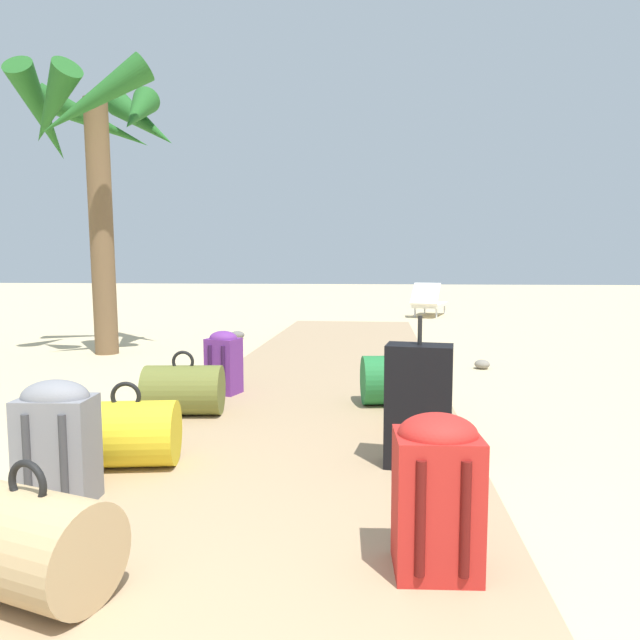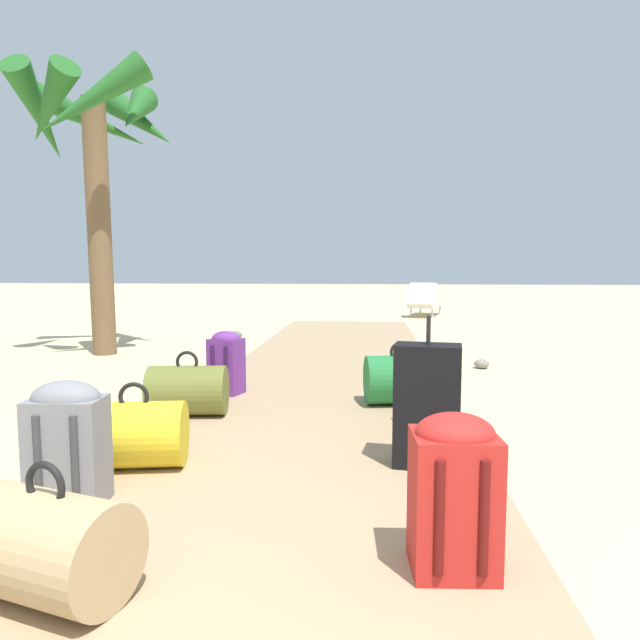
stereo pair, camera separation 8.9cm
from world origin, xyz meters
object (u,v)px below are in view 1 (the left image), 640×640
Objects in this scene: duffel_bag_tan at (31,544)px; duffel_bag_green at (396,380)px; backpack_orange at (426,388)px; duffel_bag_yellow at (127,433)px; backpack_grey at (57,439)px; suitcase_black at (419,406)px; backpack_red at (437,489)px; palm_tree_far_left at (96,140)px; duffel_bag_olive at (184,390)px; backpack_purple at (223,361)px; lounge_chair at (429,302)px.

duffel_bag_tan is 1.04× the size of duffel_bag_green.
backpack_orange is 0.90× the size of duffel_bag_green.
duffel_bag_yellow is 1.23m from duffel_bag_tan.
duffel_bag_yellow is at bearing -134.41° from duffel_bag_green.
duffel_bag_yellow is 1.02× the size of backpack_grey.
duffel_bag_green is (-0.08, 1.39, -0.14)m from suitcase_black.
palm_tree_far_left is (-3.87, 5.14, 2.40)m from backpack_red.
duffel_bag_olive reaches higher than duffel_bag_yellow.
backpack_red is 3.09m from backpack_purple.
lounge_chair is (2.31, 11.49, 0.07)m from duffel_bag_tan.
duffel_bag_tan is 1.02× the size of duffel_bag_olive.
lounge_chair is (0.84, 9.39, -0.03)m from backpack_orange.
duffel_bag_yellow is 2.16m from duffel_bag_green.
duffel_bag_olive is at bearing -54.80° from palm_tree_far_left.
duffel_bag_tan is 0.17× the size of palm_tree_far_left.
suitcase_black is 1.94m from duffel_bag_tan.
backpack_red is at bearing -90.50° from suitcase_black.
palm_tree_far_left is (-3.80, 2.68, 2.51)m from duffel_bag_green.
duffel_bag_yellow reaches higher than duffel_bag_tan.
backpack_orange reaches higher than duffel_bag_olive.
suitcase_black is at bearing -95.34° from lounge_chair.
suitcase_black is at bearing 5.66° from duffel_bag_yellow.
duffel_bag_olive is (-1.65, 0.91, -0.15)m from suitcase_black.
backpack_grey is at bearing 114.75° from duffel_bag_tan.
palm_tree_far_left is (-2.51, 5.43, 2.53)m from duffel_bag_tan.
palm_tree_far_left is at bearing 144.79° from duffel_bag_green.
suitcase_black is 1.40m from duffel_bag_green.
palm_tree_far_left is at bearing -128.52° from lounge_chair.
suitcase_black reaches higher than backpack_purple.
palm_tree_far_left reaches higher than duffel_bag_green.
palm_tree_far_left is 2.22× the size of lounge_chair.
duffel_bag_green reaches higher than duffel_bag_yellow.
duffel_bag_yellow is 1.77m from backpack_purple.
lounge_chair reaches higher than duffel_bag_yellow.
lounge_chair is at bearing 76.28° from backpack_grey.
duffel_bag_olive is 1.57m from backpack_grey.
backpack_purple reaches higher than duffel_bag_tan.
lounge_chair is at bearing 83.33° from duffel_bag_green.
backpack_red is 1.07m from suitcase_black.
duffel_bag_tan is at bearing -86.57° from backpack_purple.
suitcase_black is at bearing 21.38° from backpack_grey.
duffel_bag_green is (1.51, 1.54, 0.01)m from duffel_bag_yellow.
backpack_red is 0.70× the size of suitcase_black.
backpack_grey is (-0.10, -0.50, 0.12)m from duffel_bag_yellow.
lounge_chair is (2.53, 10.28, 0.07)m from duffel_bag_yellow.
backpack_purple is (0.05, 1.77, 0.10)m from duffel_bag_yellow.
backpack_purple is (-0.18, 2.98, 0.10)m from duffel_bag_tan.
duffel_bag_green is at bearing -96.67° from lounge_chair.
backpack_orange is 0.32× the size of lounge_chair.
duffel_bag_tan is at bearing -65.25° from backpack_grey.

